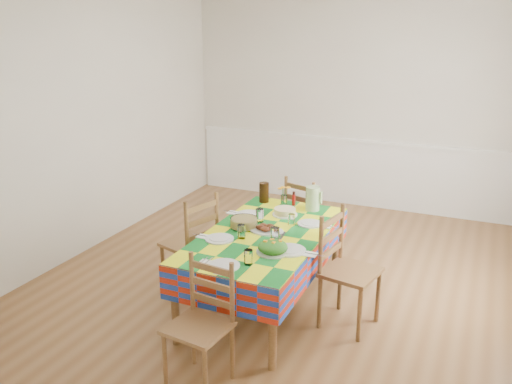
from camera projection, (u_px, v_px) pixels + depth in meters
room at (286, 144)px, 4.95m from camera, size 4.58×5.08×2.78m
wainscot at (350, 170)px, 7.38m from camera, size 4.41×0.06×0.92m
dining_table at (265, 241)px, 4.64m from camera, size 0.97×1.80×0.70m
setting_near_head at (232, 262)px, 4.00m from camera, size 0.39×0.26×0.11m
setting_left_near at (227, 236)px, 4.49m from camera, size 0.44×0.26×0.12m
setting_left_far at (252, 215)px, 4.97m from camera, size 0.46×0.27×0.12m
setting_right_near at (285, 245)px, 4.31m from camera, size 0.50×0.29×0.13m
setting_right_far at (304, 222)px, 4.79m from camera, size 0.42×0.24×0.11m
meat_platter at (266, 229)px, 4.65m from camera, size 0.31×0.22×0.06m
salad_platter at (273, 248)px, 4.22m from camera, size 0.26×0.26×0.11m
pasta_bowl at (244, 223)px, 4.73m from camera, size 0.24×0.24×0.09m
cake at (285, 212)px, 5.04m from camera, size 0.24×0.24×0.07m
serving_utensils at (278, 238)px, 4.50m from camera, size 0.13×0.30×0.01m
flower_vase at (284, 197)px, 5.28m from camera, size 0.13×0.11×0.21m
hot_sauce at (294, 198)px, 5.29m from camera, size 0.03×0.03×0.14m
green_pitcher at (313, 198)px, 5.14m from camera, size 0.14×0.14×0.23m
tea_pitcher at (264, 192)px, 5.38m from camera, size 0.10×0.10×0.20m
name_card at (219, 273)px, 3.87m from camera, size 0.08×0.02×0.02m
chair_near at (202, 325)px, 3.71m from camera, size 0.44×0.42×0.90m
chair_far at (306, 218)px, 5.69m from camera, size 0.49×0.48×0.90m
chair_left at (193, 244)px, 4.95m from camera, size 0.52×0.53×0.97m
chair_right at (346, 270)px, 4.42m from camera, size 0.49×0.50×0.98m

